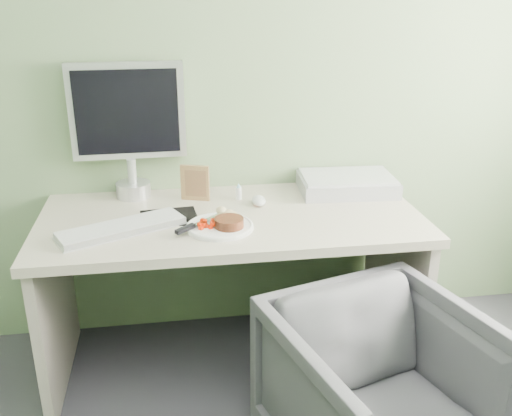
{
  "coord_description": "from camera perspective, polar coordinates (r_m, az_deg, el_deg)",
  "views": [
    {
      "loc": [
        -0.23,
        -0.59,
        1.63
      ],
      "look_at": [
        0.09,
        1.5,
        0.8
      ],
      "focal_mm": 40.0,
      "sensor_mm": 36.0,
      "label": 1
    }
  ],
  "objects": [
    {
      "name": "desk",
      "position": [
        2.48,
        -2.44,
        -4.63
      ],
      "size": [
        1.6,
        0.75,
        0.73
      ],
      "color": "beige",
      "rests_on": "floor"
    },
    {
      "name": "keyboard",
      "position": [
        2.3,
        -13.27,
        -1.9
      ],
      "size": [
        0.51,
        0.34,
        0.02
      ],
      "primitive_type": "cube",
      "rotation": [
        0.0,
        0.0,
        0.43
      ],
      "color": "white",
      "rests_on": "desk"
    },
    {
      "name": "wall_back",
      "position": [
        2.62,
        -3.68,
        15.13
      ],
      "size": [
        3.5,
        0.0,
        3.5
      ],
      "primitive_type": "plane",
      "rotation": [
        1.57,
        0.0,
        0.0
      ],
      "color": "#68805A",
      "rests_on": "floor"
    },
    {
      "name": "computer_mouse",
      "position": [
        2.51,
        0.29,
        0.74
      ],
      "size": [
        0.06,
        0.11,
        0.04
      ],
      "primitive_type": "ellipsoid",
      "rotation": [
        0.0,
        0.0,
        -0.01
      ],
      "color": "white",
      "rests_on": "desk"
    },
    {
      "name": "mousepad",
      "position": [
        2.4,
        -8.66,
        -0.92
      ],
      "size": [
        0.25,
        0.22,
        0.0
      ],
      "primitive_type": "cube",
      "rotation": [
        0.0,
        0.0,
        0.09
      ],
      "color": "black",
      "rests_on": "desk"
    },
    {
      "name": "steak_knife",
      "position": [
        2.24,
        -6.38,
        -1.79
      ],
      "size": [
        0.19,
        0.18,
        0.02
      ],
      "rotation": [
        0.0,
        0.0,
        0.74
      ],
      "color": "silver",
      "rests_on": "plate"
    },
    {
      "name": "carrot_heap",
      "position": [
        2.25,
        -4.98,
        -1.41
      ],
      "size": [
        0.06,
        0.06,
        0.04
      ],
      "primitive_type": "cube",
      "rotation": [
        0.0,
        0.0,
        0.13
      ],
      "color": "red",
      "rests_on": "plate"
    },
    {
      "name": "plate",
      "position": [
        2.27,
        -3.62,
        -1.89
      ],
      "size": [
        0.27,
        0.27,
        0.01
      ],
      "primitive_type": "cylinder",
      "color": "white",
      "rests_on": "desk"
    },
    {
      "name": "steak",
      "position": [
        2.24,
        -2.71,
        -1.46
      ],
      "size": [
        0.13,
        0.13,
        0.04
      ],
      "primitive_type": "cylinder",
      "rotation": [
        0.0,
        0.0,
        -0.16
      ],
      "color": "black",
      "rests_on": "plate"
    },
    {
      "name": "eyedrop_bottle",
      "position": [
        2.57,
        -1.75,
        1.6
      ],
      "size": [
        0.03,
        0.03,
        0.08
      ],
      "color": "white",
      "rests_on": "desk"
    },
    {
      "name": "monitor",
      "position": [
        2.6,
        -12.66,
        8.31
      ],
      "size": [
        0.5,
        0.16,
        0.6
      ],
      "rotation": [
        0.0,
        0.0,
        0.02
      ],
      "color": "silver",
      "rests_on": "desk"
    },
    {
      "name": "scanner",
      "position": [
        2.7,
        9.07,
        2.35
      ],
      "size": [
        0.45,
        0.32,
        0.07
      ],
      "primitive_type": "cube",
      "rotation": [
        0.0,
        0.0,
        -0.06
      ],
      "color": "#A6A8AD",
      "rests_on": "desk"
    },
    {
      "name": "photo_frame",
      "position": [
        2.56,
        -6.12,
        2.51
      ],
      "size": [
        0.13,
        0.05,
        0.16
      ],
      "primitive_type": "cube",
      "rotation": [
        0.0,
        0.0,
        -0.31
      ],
      "color": "olive",
      "rests_on": "desk"
    },
    {
      "name": "potato_pile",
      "position": [
        2.31,
        -2.79,
        -0.48
      ],
      "size": [
        0.11,
        0.08,
        0.06
      ],
      "primitive_type": "ellipsoid",
      "rotation": [
        0.0,
        0.0,
        -0.06
      ],
      "color": "#A59150",
      "rests_on": "plate"
    },
    {
      "name": "desk_chair",
      "position": [
        2.11,
        12.31,
        -17.86
      ],
      "size": [
        0.84,
        0.85,
        0.63
      ],
      "primitive_type": "imported",
      "rotation": [
        0.0,
        0.0,
        0.28
      ],
      "color": "#39393E",
      "rests_on": "floor"
    }
  ]
}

